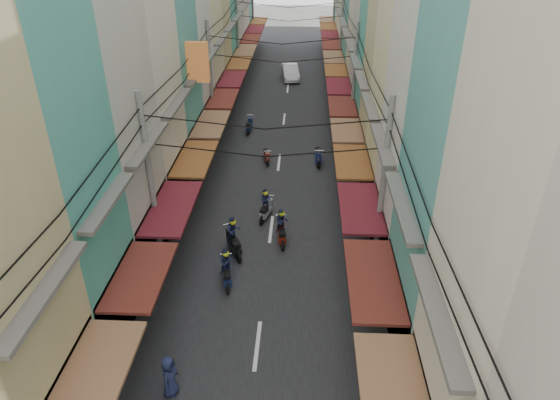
% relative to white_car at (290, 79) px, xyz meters
% --- Properties ---
extents(ground, '(160.00, 160.00, 0.00)m').
position_rel_white_car_xyz_m(ground, '(-0.13, -33.22, 0.00)').
color(ground, '#60605C').
rests_on(ground, ground).
extents(road, '(10.00, 80.00, 0.02)m').
position_rel_white_car_xyz_m(road, '(-0.13, -13.22, 0.01)').
color(road, black).
rests_on(road, ground).
extents(sidewalk_left, '(3.00, 80.00, 0.06)m').
position_rel_white_car_xyz_m(sidewalk_left, '(-6.63, -13.22, 0.03)').
color(sidewalk_left, slate).
rests_on(sidewalk_left, ground).
extents(sidewalk_right, '(3.00, 80.00, 0.06)m').
position_rel_white_car_xyz_m(sidewalk_right, '(6.37, -13.22, 0.03)').
color(sidewalk_right, slate).
rests_on(sidewalk_right, ground).
extents(building_row_right, '(7.80, 68.98, 22.59)m').
position_rel_white_car_xyz_m(building_row_right, '(7.78, -16.78, 9.41)').
color(building_row_right, teal).
rests_on(building_row_right, ground).
extents(utility_poles, '(10.20, 66.13, 8.20)m').
position_rel_white_car_xyz_m(utility_poles, '(-0.13, -18.21, 6.59)').
color(utility_poles, gray).
rests_on(utility_poles, ground).
extents(white_car, '(5.16, 2.56, 1.75)m').
position_rel_white_car_xyz_m(white_car, '(0.00, 0.00, 0.00)').
color(white_car, white).
rests_on(white_car, ground).
extents(bicycle, '(1.65, 1.14, 1.06)m').
position_rel_white_car_xyz_m(bicycle, '(7.27, -34.33, 0.00)').
color(bicycle, black).
rests_on(bicycle, ground).
extents(moving_scooters, '(5.37, 19.39, 2.00)m').
position_rel_white_car_xyz_m(moving_scooters, '(-0.70, -26.05, 0.55)').
color(moving_scooters, black).
rests_on(moving_scooters, ground).
extents(parked_scooters, '(12.74, 14.08, 0.99)m').
position_rel_white_car_xyz_m(parked_scooters, '(4.78, -36.94, 0.46)').
color(parked_scooters, black).
rests_on(parked_scooters, ground).
extents(pedestrians, '(12.51, 20.95, 2.24)m').
position_rel_white_car_xyz_m(pedestrians, '(-3.26, -28.96, 1.02)').
color(pedestrians, black).
rests_on(pedestrians, ground).
extents(traffic_sign, '(0.10, 0.64, 2.93)m').
position_rel_white_car_xyz_m(traffic_sign, '(4.98, -38.30, 2.14)').
color(traffic_sign, gray).
rests_on(traffic_sign, ground).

